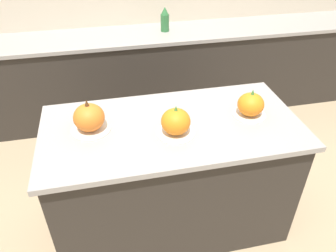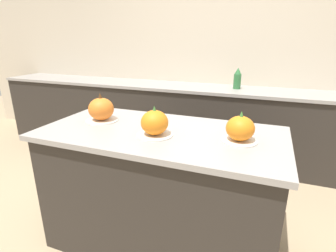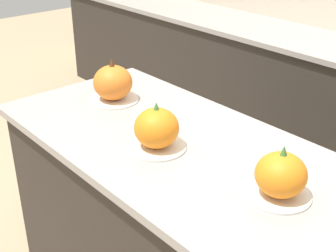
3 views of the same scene
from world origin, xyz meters
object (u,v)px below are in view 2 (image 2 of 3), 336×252
at_px(pumpkin_cake_right, 240,129).
at_px(bottle_tall, 237,79).
at_px(pumpkin_cake_left, 101,110).
at_px(pumpkin_cake_center, 154,123).

relative_size(pumpkin_cake_right, bottle_tall, 0.89).
bearing_deg(pumpkin_cake_right, bottle_tall, 97.64).
bearing_deg(pumpkin_cake_left, bottle_tall, 63.36).
distance_m(pumpkin_cake_left, pumpkin_cake_right, 0.99).
xyz_separation_m(pumpkin_cake_center, pumpkin_cake_right, (0.51, 0.09, -0.00)).
relative_size(pumpkin_cake_center, bottle_tall, 0.95).
bearing_deg(pumpkin_cake_left, pumpkin_cake_center, -16.46).
height_order(pumpkin_cake_left, bottle_tall, bottle_tall).
height_order(pumpkin_cake_left, pumpkin_cake_center, pumpkin_cake_left).
height_order(pumpkin_cake_left, pumpkin_cake_right, pumpkin_cake_left).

